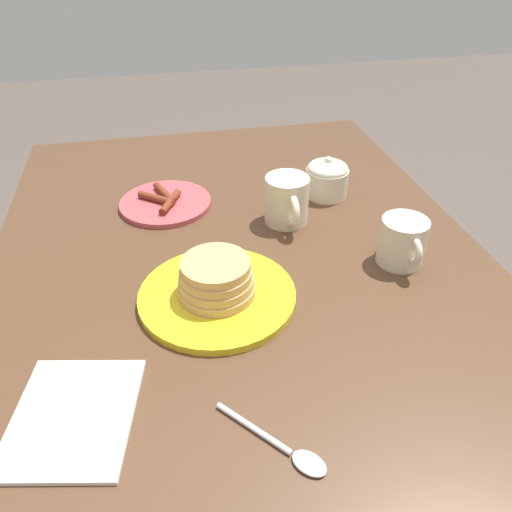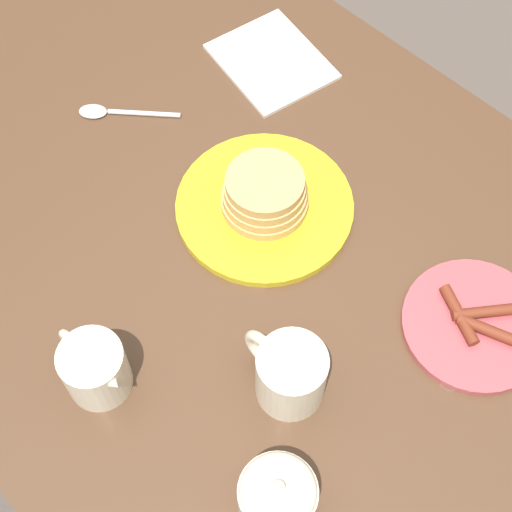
{
  "view_description": "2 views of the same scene",
  "coord_description": "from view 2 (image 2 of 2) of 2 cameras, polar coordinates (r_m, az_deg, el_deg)",
  "views": [
    {
      "loc": [
        0.54,
        -0.12,
        1.23
      ],
      "look_at": [
        -0.07,
        0.02,
        0.78
      ],
      "focal_mm": 35.0,
      "sensor_mm": 36.0,
      "label": 1
    },
    {
      "loc": [
        -0.41,
        0.35,
        1.61
      ],
      "look_at": [
        -0.07,
        0.02,
        0.78
      ],
      "focal_mm": 55.0,
      "sensor_mm": 36.0,
      "label": 2
    }
  ],
  "objects": [
    {
      "name": "coffee_mug",
      "position": [
        0.88,
        2.42,
        -8.52
      ],
      "size": [
        0.11,
        0.08,
        0.09
      ],
      "color": "beige",
      "rests_on": "dining_table"
    },
    {
      "name": "dining_table",
      "position": [
        1.13,
        -2.15,
        -1.14
      ],
      "size": [
        1.36,
        0.81,
        0.75
      ],
      "color": "#4C3321",
      "rests_on": "ground_plane"
    },
    {
      "name": "side_plate_bacon",
      "position": [
        0.98,
        15.62,
        -4.79
      ],
      "size": [
        0.18,
        0.18,
        0.02
      ],
      "color": "#B2474C",
      "rests_on": "dining_table"
    },
    {
      "name": "creamer_pitcher",
      "position": [
        0.9,
        -11.61,
        -8.06
      ],
      "size": [
        0.11,
        0.07,
        0.09
      ],
      "color": "beige",
      "rests_on": "dining_table"
    },
    {
      "name": "pancake_plate",
      "position": [
        1.01,
        0.63,
        4.11
      ],
      "size": [
        0.23,
        0.23,
        0.07
      ],
      "color": "gold",
      "rests_on": "dining_table"
    },
    {
      "name": "ground_plane",
      "position": [
        1.7,
        -1.45,
        -11.22
      ],
      "size": [
        8.0,
        8.0,
        0.0
      ],
      "primitive_type": "plane",
      "color": "#51473F"
    },
    {
      "name": "spoon",
      "position": [
        1.14,
        -10.4,
        10.29
      ],
      "size": [
        0.12,
        0.11,
        0.01
      ],
      "color": "silver",
      "rests_on": "dining_table"
    },
    {
      "name": "sugar_bowl",
      "position": [
        0.85,
        1.58,
        -17.01
      ],
      "size": [
        0.08,
        0.08,
        0.08
      ],
      "color": "beige",
      "rests_on": "dining_table"
    },
    {
      "name": "napkin",
      "position": [
        1.19,
        1.13,
        13.97
      ],
      "size": [
        0.19,
        0.17,
        0.01
      ],
      "color": "silver",
      "rests_on": "dining_table"
    }
  ]
}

